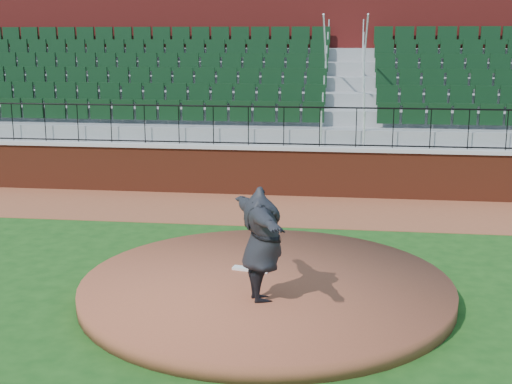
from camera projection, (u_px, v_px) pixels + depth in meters
The scene contains 10 objects.
ground at pixel (244, 289), 11.29m from camera, with size 90.00×90.00×0.00m, color #174212.
warning_track at pixel (277, 209), 16.52m from camera, with size 34.00×3.20×0.01m, color brown.
field_wall at pixel (283, 172), 17.93m from camera, with size 34.00×0.35×1.20m, color maroon.
wall_cap at pixel (284, 148), 17.79m from camera, with size 34.00×0.45×0.10m, color #B7B7B7.
wall_railing at pixel (284, 126), 17.67m from camera, with size 34.00×0.05×1.00m, color black, non-canonical shape.
seating_stands at pixel (292, 98), 20.19m from camera, with size 34.00×5.10×4.60m, color gray, non-canonical shape.
concourse_wall at pixel (299, 77), 22.80m from camera, with size 34.00×0.50×5.50m, color maroon.
pitchers_mound at pixel (266, 288), 11.01m from camera, with size 5.92×5.92×0.25m, color brown.
pitching_rubber at pixel (251, 269), 11.43m from camera, with size 0.62×0.15×0.04m, color white.
pitcher at pixel (262, 244), 9.96m from camera, with size 2.11×0.58×1.72m, color black.
Camera 1 is at (1.58, -10.55, 4.04)m, focal length 48.26 mm.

